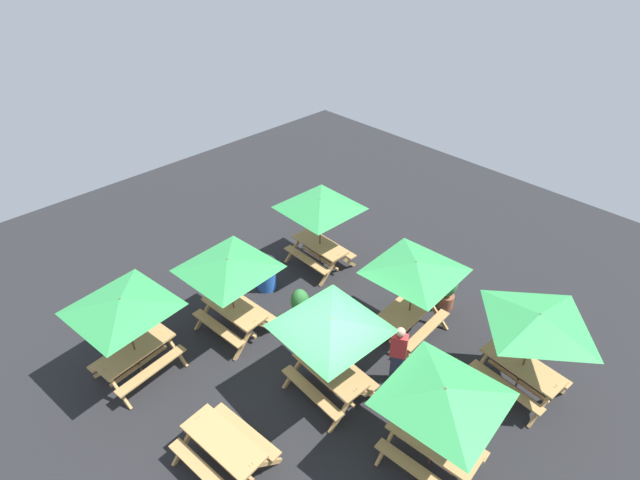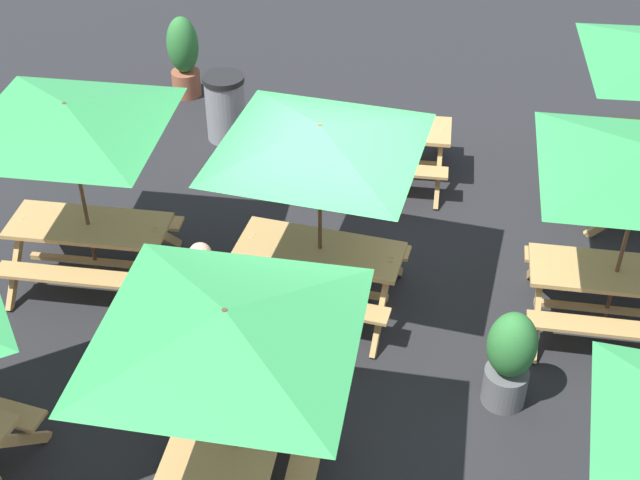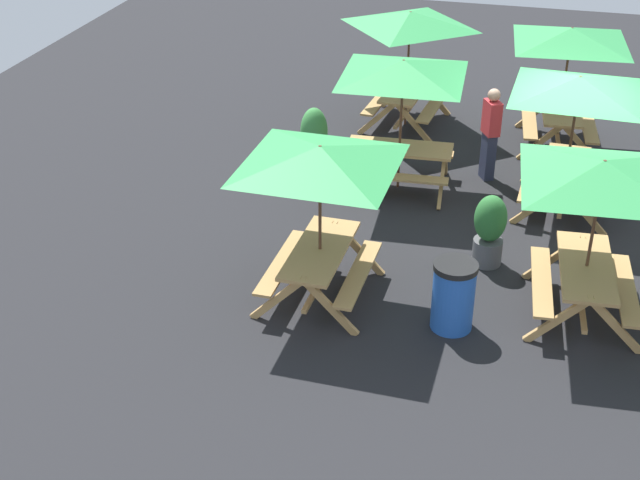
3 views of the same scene
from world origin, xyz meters
TOP-DOWN VIEW (x-y plane):
  - ground_plane at (0.00, 0.00)m, footprint 25.66×25.66m
  - picnic_table_0 at (-3.34, 3.20)m, footprint 2.83×2.83m
  - picnic_table_1 at (0.28, -0.01)m, footprint 2.83×2.83m
  - picnic_table_2 at (0.34, 2.78)m, footprint 2.82×2.82m
  - picnic_table_4 at (2.91, 0.16)m, footprint 2.82×2.82m
  - picnic_table_5 at (3.20, 3.17)m, footprint 2.16×2.16m
  - picnic_table_7 at (-2.85, -0.35)m, footprint 2.82×2.82m
  - trash_bin_blue at (-3.62, 1.31)m, footprint 0.59×0.59m
  - potted_plant_0 at (-1.85, 1.02)m, footprint 0.48×0.48m
  - potted_plant_1 at (0.46, 4.33)m, footprint 0.48×0.48m
  - person_standing at (1.11, 1.32)m, footprint 0.42×0.36m

SIDE VIEW (x-z plane):
  - ground_plane at x=0.00m, z-range 0.00..0.00m
  - trash_bin_blue at x=-3.62m, z-range 0.00..0.98m
  - potted_plant_0 at x=-1.85m, z-range 0.02..1.15m
  - potted_plant_1 at x=0.46m, z-range 0.02..1.29m
  - person_standing at x=1.11m, z-range 0.05..1.72m
  - picnic_table_0 at x=-3.34m, z-range 0.82..3.16m
  - picnic_table_1 at x=0.28m, z-range 0.82..3.16m
  - picnic_table_2 at x=0.34m, z-range 0.82..3.16m
  - picnic_table_4 at x=2.91m, z-range 0.82..3.16m
  - picnic_table_5 at x=3.20m, z-range 0.82..3.16m
  - picnic_table_7 at x=-2.85m, z-range 0.82..3.16m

